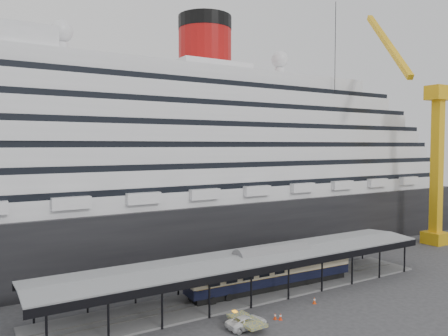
# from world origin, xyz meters

# --- Properties ---
(ground) EXTENTS (200.00, 200.00, 0.00)m
(ground) POSITION_xyz_m (0.00, 0.00, 0.00)
(ground) COLOR #333335
(ground) RESTS_ON ground
(cruise_ship) EXTENTS (130.00, 30.00, 43.90)m
(cruise_ship) POSITION_xyz_m (0.05, 32.00, 18.35)
(cruise_ship) COLOR black
(cruise_ship) RESTS_ON ground
(platform_canopy) EXTENTS (56.00, 9.18, 5.30)m
(platform_canopy) POSITION_xyz_m (0.00, 5.00, 2.36)
(platform_canopy) COLOR slate
(platform_canopy) RESTS_ON ground
(crane_yellow) EXTENTS (23.83, 18.78, 47.60)m
(crane_yellow) POSITION_xyz_m (47.06, 10.54, 19.96)
(crane_yellow) COLOR gold
(crane_yellow) RESTS_ON ground
(port_truck) EXTENTS (4.70, 2.27, 1.29)m
(port_truck) POSITION_xyz_m (-6.58, -3.50, 0.65)
(port_truck) COLOR white
(port_truck) RESTS_ON ground
(pullman_carriage) EXTENTS (25.08, 4.23, 24.51)m
(pullman_carriage) POSITION_xyz_m (3.43, 5.00, 2.95)
(pullman_carriage) COLOR black
(pullman_carriage) RESTS_ON ground
(traffic_cone_left) EXTENTS (0.51, 0.51, 0.76)m
(traffic_cone_left) POSITION_xyz_m (-2.12, -3.73, 0.38)
(traffic_cone_left) COLOR red
(traffic_cone_left) RESTS_ON ground
(traffic_cone_mid) EXTENTS (0.42, 0.42, 0.73)m
(traffic_cone_mid) POSITION_xyz_m (-2.53, -3.28, 0.36)
(traffic_cone_mid) COLOR red
(traffic_cone_mid) RESTS_ON ground
(traffic_cone_right) EXTENTS (0.55, 0.55, 0.84)m
(traffic_cone_right) POSITION_xyz_m (4.64, -1.97, 0.42)
(traffic_cone_right) COLOR #D93E0C
(traffic_cone_right) RESTS_ON ground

